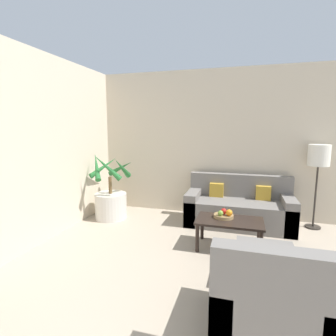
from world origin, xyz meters
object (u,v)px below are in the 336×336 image
at_px(coffee_table, 229,224).
at_px(fruit_bowl, 224,216).
at_px(potted_palm, 111,199).
at_px(apple_green, 221,213).
at_px(apple_red, 224,211).
at_px(ottoman, 264,266).
at_px(armchair, 269,305).
at_px(floor_lamp, 319,159).
at_px(orange_fruit, 229,213).
at_px(sofa_loveseat, 239,208).

distance_m(coffee_table, fruit_bowl, 0.14).
height_order(potted_palm, apple_green, potted_palm).
xyz_separation_m(coffee_table, apple_red, (-0.09, 0.09, 0.14)).
bearing_deg(ottoman, armchair, -91.87).
relative_size(potted_palm, apple_red, 14.65).
bearing_deg(apple_red, armchair, -73.66).
height_order(floor_lamp, apple_green, floor_lamp).
height_order(potted_palm, fruit_bowl, potted_palm).
bearing_deg(fruit_bowl, apple_green, -120.49).
xyz_separation_m(floor_lamp, fruit_bowl, (-1.39, -1.09, -0.72)).
bearing_deg(fruit_bowl, apple_red, 93.75).
bearing_deg(apple_red, ottoman, -58.95).
distance_m(orange_fruit, ottoman, 0.93).
xyz_separation_m(sofa_loveseat, apple_red, (-0.19, -0.88, 0.21)).
bearing_deg(orange_fruit, apple_red, 146.20).
relative_size(fruit_bowl, orange_fruit, 3.03).
distance_m(sofa_loveseat, apple_red, 0.93).
distance_m(apple_green, ottoman, 0.96).
xyz_separation_m(sofa_loveseat, floor_lamp, (1.20, 0.19, 0.87)).
relative_size(fruit_bowl, armchair, 0.31).
relative_size(floor_lamp, orange_fruit, 15.41).
xyz_separation_m(potted_palm, coffee_table, (2.15, -0.66, -0.00)).
bearing_deg(fruit_bowl, potted_palm, 164.02).
distance_m(fruit_bowl, apple_green, 0.09).
bearing_deg(ottoman, orange_fruit, 118.46).
relative_size(orange_fruit, ottoman, 0.15).
xyz_separation_m(potted_palm, ottoman, (2.56, -1.40, -0.15)).
height_order(potted_palm, coffee_table, potted_palm).
relative_size(sofa_loveseat, ottoman, 2.92).
bearing_deg(apple_green, orange_fruit, 13.28).
bearing_deg(apple_green, ottoman, -54.45).
bearing_deg(ottoman, potted_palm, 151.34).
distance_m(potted_palm, ottoman, 2.92).
xyz_separation_m(potted_palm, floor_lamp, (3.45, 0.50, 0.80)).
bearing_deg(ottoman, apple_red, 121.05).
height_order(apple_green, armchair, armchair).
bearing_deg(apple_green, floor_lamp, 38.96).
bearing_deg(floor_lamp, fruit_bowl, -141.88).
bearing_deg(apple_red, apple_green, -114.81).
height_order(coffee_table, orange_fruit, orange_fruit).
bearing_deg(apple_red, floor_lamp, 37.71).
bearing_deg(coffee_table, ottoman, -60.92).
relative_size(sofa_loveseat, apple_red, 20.86).
bearing_deg(armchair, orange_fruit, 104.20).
bearing_deg(orange_fruit, ottoman, -61.54).
bearing_deg(sofa_loveseat, apple_green, -103.34).
bearing_deg(fruit_bowl, ottoman, -58.53).
bearing_deg(coffee_table, floor_lamp, 41.74).
bearing_deg(potted_palm, orange_fruit, -16.34).
xyz_separation_m(apple_red, armchair, (0.47, -1.60, -0.21)).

